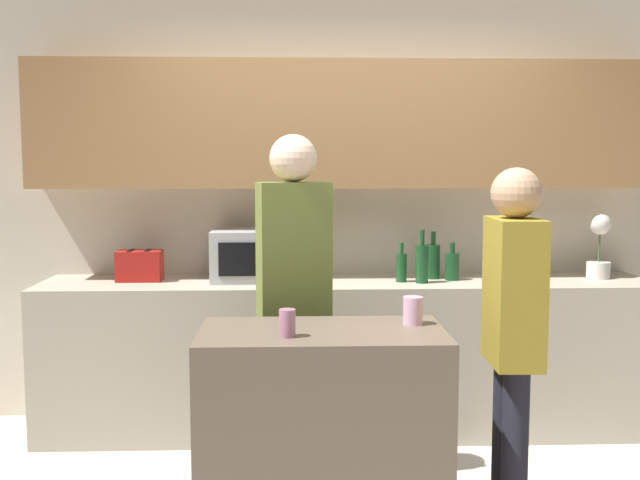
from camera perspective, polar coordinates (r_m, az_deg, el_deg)
name	(u,v)px	position (r m, az deg, el deg)	size (l,w,h in m)	color
back_wall	(345,173)	(4.65, 1.89, 5.13)	(6.40, 0.40, 2.70)	beige
back_counter	(347,355)	(4.53, 2.09, -8.78)	(3.60, 0.62, 0.90)	#B7AD99
kitchen_island	(322,436)	(3.25, 0.17, -14.70)	(1.02, 0.56, 0.91)	brown
microwave	(256,255)	(4.45, -4.87, -1.16)	(0.52, 0.39, 0.30)	#B7BABC
toaster	(140,266)	(4.54, -13.58, -1.91)	(0.26, 0.16, 0.18)	#B21E19
potted_plant	(599,246)	(4.81, 20.50, -0.41)	(0.14, 0.14, 0.40)	silver
bottle_0	(401,267)	(4.40, 6.22, -2.05)	(0.06, 0.06, 0.23)	#194723
bottle_1	(422,263)	(4.38, 7.77, -1.72)	(0.07, 0.07, 0.31)	#194723
bottle_2	(433,261)	(4.55, 8.61, -1.56)	(0.08, 0.08, 0.28)	#194723
bottle_3	(452,266)	(4.52, 10.02, -1.94)	(0.08, 0.08, 0.22)	#194723
cup_0	(413,311)	(3.24, 7.10, -5.36)	(0.09, 0.09, 0.12)	#E2AFD3
cup_1	(287,323)	(3.00, -2.51, -6.34)	(0.07, 0.07, 0.11)	#B37692
person_left	(294,279)	(3.63, -2.02, -2.96)	(0.37, 0.26, 1.74)	black
person_center	(513,324)	(3.22, 14.49, -6.21)	(0.21, 0.35, 1.58)	black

